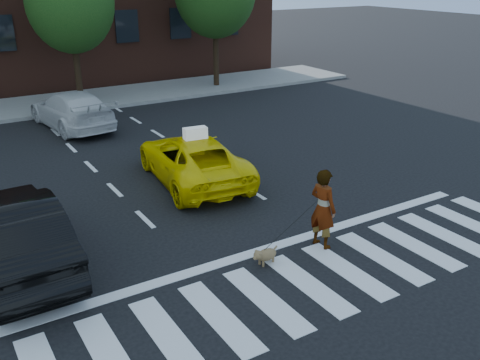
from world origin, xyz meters
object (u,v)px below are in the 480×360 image
at_px(taxi, 193,159).
at_px(woman, 323,209).
at_px(black_sedan, 13,232).
at_px(dog, 265,255).
at_px(white_suv, 72,110).

relative_size(taxi, woman, 2.63).
bearing_deg(black_sedan, taxi, -156.81).
height_order(black_sedan, dog, black_sedan).
relative_size(taxi, dog, 7.29).
distance_m(taxi, dog, 5.10).
xyz_separation_m(taxi, white_suv, (-1.42, 7.41, 0.04)).
height_order(black_sedan, woman, woman).
height_order(taxi, dog, taxi).
relative_size(white_suv, woman, 2.67).
bearing_deg(woman, dog, 80.59).
distance_m(taxi, woman, 5.04).
relative_size(black_sedan, woman, 2.64).
relative_size(black_sedan, dog, 7.31).
bearing_deg(dog, white_suv, 85.86).
bearing_deg(black_sedan, white_suv, -112.65).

